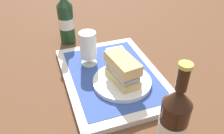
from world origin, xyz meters
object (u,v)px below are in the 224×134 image
object	(u,v)px
beer_glass	(88,47)
second_bottle	(173,123)
beer_bottle	(66,20)
plate	(122,82)
sandwich	(122,69)

from	to	relation	value
beer_glass	second_bottle	size ratio (longest dim) A/B	0.47
beer_bottle	second_bottle	size ratio (longest dim) A/B	1.00
plate	second_bottle	bearing A→B (deg)	-176.13
beer_bottle	second_bottle	bearing A→B (deg)	-168.83
plate	sandwich	world-z (taller)	sandwich
sandwich	beer_bottle	bearing A→B (deg)	7.86
sandwich	beer_bottle	size ratio (longest dim) A/B	0.52
plate	sandwich	xyz separation A→B (m)	(0.00, 0.00, 0.05)
beer_glass	beer_bottle	xyz separation A→B (m)	(0.22, 0.04, 0.01)
beer_glass	sandwich	bearing A→B (deg)	-153.79
sandwich	beer_glass	distance (m)	0.16
plate	beer_glass	world-z (taller)	beer_glass
plate	beer_glass	distance (m)	0.18
plate	sandwich	size ratio (longest dim) A/B	1.38
plate	beer_bottle	size ratio (longest dim) A/B	0.71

